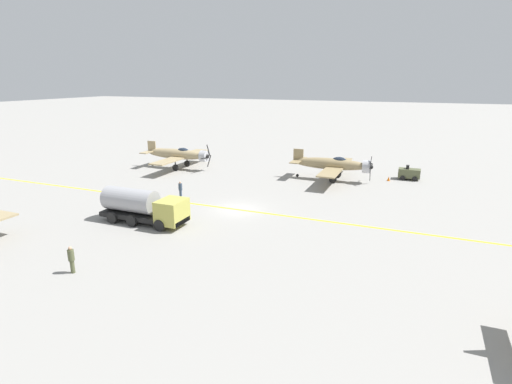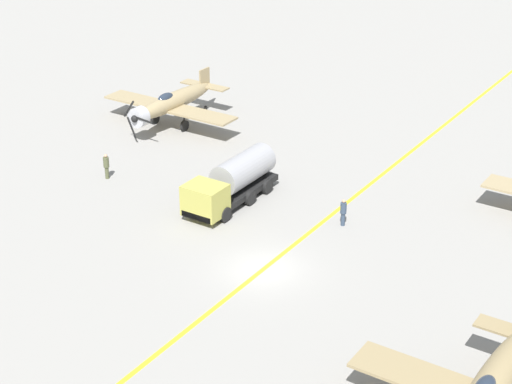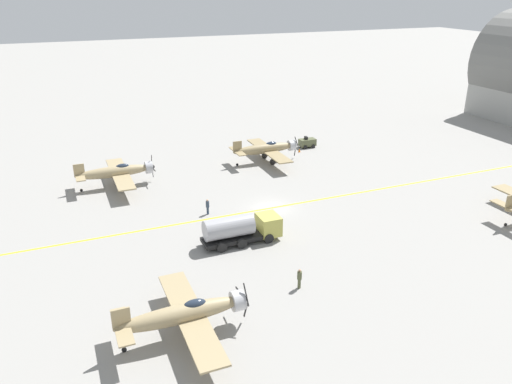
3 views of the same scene
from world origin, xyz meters
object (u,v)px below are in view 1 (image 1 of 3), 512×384
(ground_crew_walking, at_px, (180,189))
(traffic_cone, at_px, (389,179))
(airplane_mid_left, at_px, (333,164))
(airplane_near_left, at_px, (179,154))
(ground_crew_inspecting, at_px, (71,258))
(tow_tractor, at_px, (409,173))
(fuel_tanker, at_px, (144,206))

(ground_crew_walking, distance_m, traffic_cone, 25.60)
(airplane_mid_left, bearing_deg, airplane_near_left, -92.92)
(ground_crew_walking, bearing_deg, traffic_cone, 129.15)
(airplane_mid_left, xyz_separation_m, ground_crew_walking, (13.90, -13.30, -1.02))
(ground_crew_walking, relative_size, ground_crew_inspecting, 0.98)
(ground_crew_inspecting, relative_size, traffic_cone, 3.38)
(traffic_cone, bearing_deg, tow_tractor, 127.16)
(airplane_near_left, xyz_separation_m, tow_tractor, (-5.53, 30.27, -1.22))
(airplane_mid_left, relative_size, airplane_near_left, 1.00)
(ground_crew_walking, bearing_deg, fuel_tanker, 8.76)
(tow_tractor, relative_size, ground_crew_inspecting, 1.40)
(ground_crew_inspecting, bearing_deg, traffic_cone, 152.92)
(ground_crew_walking, bearing_deg, airplane_near_left, -146.66)
(tow_tractor, relative_size, traffic_cone, 4.73)
(fuel_tanker, xyz_separation_m, traffic_cone, (-23.82, 18.66, -1.24))
(airplane_near_left, relative_size, fuel_tanker, 1.50)
(ground_crew_walking, height_order, traffic_cone, ground_crew_walking)
(airplane_near_left, distance_m, tow_tractor, 30.79)
(airplane_near_left, distance_m, traffic_cone, 28.28)
(airplane_near_left, bearing_deg, ground_crew_inspecting, 2.30)
(ground_crew_walking, relative_size, traffic_cone, 3.29)
(fuel_tanker, distance_m, ground_crew_inspecting, 9.70)
(airplane_mid_left, height_order, ground_crew_inspecting, airplane_mid_left)
(fuel_tanker, height_order, tow_tractor, fuel_tanker)
(airplane_near_left, distance_m, ground_crew_walking, 14.83)
(tow_tractor, bearing_deg, traffic_cone, -52.84)
(airplane_near_left, xyz_separation_m, ground_crew_inspecting, (29.59, 10.91, -1.00))
(fuel_tanker, bearing_deg, airplane_mid_left, 150.67)
(fuel_tanker, bearing_deg, ground_crew_inspecting, 9.48)
(airplane_near_left, relative_size, ground_crew_walking, 6.62)
(fuel_tanker, height_order, ground_crew_walking, fuel_tanker)
(airplane_near_left, xyz_separation_m, traffic_cone, (-3.79, 27.97, -1.74))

